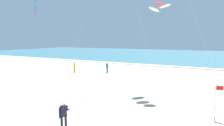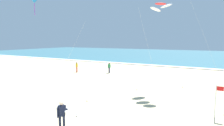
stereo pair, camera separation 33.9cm
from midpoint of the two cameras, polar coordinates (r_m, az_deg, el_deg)
name	(u,v)px [view 1 (the left image)]	position (r m, az deg, el deg)	size (l,w,h in m)	color
ocean_water	(185,55)	(65.50, 21.44, 2.33)	(160.00, 60.00, 0.08)	teal
shoreline_foam	(168,66)	(36.21, 16.65, -0.91)	(160.00, 1.55, 0.01)	white
surfer_lead	(66,113)	(10.72, -14.88, -14.58)	(2.07, 1.14, 1.71)	black
kite_arc_scarlet_high	(159,7)	(19.48, 13.86, 16.49)	(3.07, 3.10, 8.55)	white
bystander_green_top	(107,68)	(27.86, -1.84, -1.44)	(0.29, 0.47, 1.59)	#2D334C
bystander_yellow_top	(75,67)	(28.84, -11.81, -1.30)	(0.25, 0.49, 1.59)	#D8593F
lifeguard_flag	(216,97)	(13.89, 28.84, -9.21)	(0.45, 0.05, 2.10)	silver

